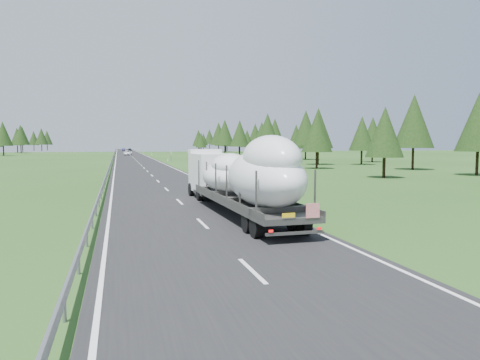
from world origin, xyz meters
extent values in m
plane|color=#214316|center=(0.00, 0.00, 0.00)|extent=(400.00, 400.00, 0.00)
cube|color=black|center=(0.00, 100.00, 0.01)|extent=(10.00, 400.00, 0.02)
cube|color=slate|center=(-5.30, 100.00, 0.60)|extent=(0.08, 400.00, 0.32)
cylinder|color=slate|center=(-5.30, 0.00, 0.30)|extent=(0.10, 0.10, 0.60)
cube|color=silver|center=(6.50, 30.00, 0.50)|extent=(0.12, 0.07, 1.00)
cube|color=black|center=(6.50, 30.00, 0.82)|extent=(0.13, 0.08, 0.12)
cube|color=silver|center=(6.50, 80.00, 0.50)|extent=(0.12, 0.07, 1.00)
cube|color=black|center=(6.50, 80.00, 0.82)|extent=(0.13, 0.08, 0.12)
cube|color=silver|center=(6.50, 130.00, 0.50)|extent=(0.12, 0.07, 1.00)
cube|color=black|center=(6.50, 130.00, 0.82)|extent=(0.13, 0.08, 0.12)
cube|color=silver|center=(6.50, 180.00, 0.50)|extent=(0.12, 0.07, 1.00)
cube|color=black|center=(6.50, 180.00, 0.82)|extent=(0.13, 0.08, 0.12)
cube|color=silver|center=(6.50, 230.00, 0.50)|extent=(0.12, 0.07, 1.00)
cube|color=black|center=(6.50, 230.00, 0.82)|extent=(0.13, 0.08, 0.12)
cube|color=silver|center=(6.50, 280.00, 0.50)|extent=(0.12, 0.07, 1.00)
cube|color=black|center=(6.50, 280.00, 0.82)|extent=(0.13, 0.08, 0.12)
cube|color=silver|center=(6.50, 330.00, 0.50)|extent=(0.12, 0.07, 1.00)
cube|color=black|center=(6.50, 330.00, 0.82)|extent=(0.13, 0.08, 0.12)
cylinder|color=slate|center=(7.20, 80.00, 1.00)|extent=(0.08, 0.08, 2.00)
cube|color=silver|center=(7.20, 80.00, 2.00)|extent=(0.05, 0.90, 1.20)
cylinder|color=black|center=(39.63, 26.24, 1.78)|extent=(0.36, 0.36, 3.55)
cone|color=black|center=(39.63, 26.24, 6.71)|extent=(5.53, 5.53, 7.40)
cylinder|color=black|center=(39.58, 39.43, 1.95)|extent=(0.36, 0.36, 3.90)
cone|color=black|center=(39.58, 39.43, 7.37)|extent=(6.07, 6.07, 8.13)
cylinder|color=black|center=(40.42, 56.52, 1.55)|extent=(0.36, 0.36, 3.11)
cone|color=black|center=(40.42, 56.52, 5.87)|extent=(4.83, 4.83, 6.47)
cylinder|color=black|center=(48.65, 66.67, 1.64)|extent=(0.36, 0.36, 3.28)
cone|color=black|center=(48.65, 66.67, 6.20)|extent=(5.11, 5.11, 6.84)
cylinder|color=black|center=(40.61, 84.22, 2.06)|extent=(0.36, 0.36, 4.12)
cone|color=black|center=(40.61, 84.22, 7.79)|extent=(6.41, 6.41, 8.59)
cylinder|color=black|center=(41.77, 93.48, 1.53)|extent=(0.36, 0.36, 3.06)
cone|color=black|center=(41.77, 93.48, 5.77)|extent=(4.75, 4.75, 6.37)
cylinder|color=black|center=(40.96, 108.55, 1.93)|extent=(0.36, 0.36, 3.86)
cone|color=black|center=(40.96, 108.55, 7.29)|extent=(6.00, 6.00, 8.04)
cylinder|color=black|center=(41.89, 121.99, 1.62)|extent=(0.36, 0.36, 3.25)
cone|color=black|center=(41.89, 121.99, 6.13)|extent=(5.05, 5.05, 6.76)
cylinder|color=black|center=(41.12, 139.90, 1.51)|extent=(0.36, 0.36, 3.01)
cone|color=black|center=(41.12, 139.90, 5.69)|extent=(4.68, 4.68, 6.27)
cylinder|color=black|center=(47.38, 150.67, 1.98)|extent=(0.36, 0.36, 3.96)
cone|color=black|center=(47.38, 150.67, 7.49)|extent=(6.16, 6.16, 8.26)
cylinder|color=black|center=(45.07, 166.79, 1.80)|extent=(0.36, 0.36, 3.60)
cone|color=black|center=(45.07, 166.79, 6.80)|extent=(5.60, 5.60, 7.50)
cylinder|color=black|center=(42.96, 181.89, 2.13)|extent=(0.36, 0.36, 4.25)
cone|color=black|center=(42.96, 181.89, 8.03)|extent=(6.62, 6.62, 8.86)
cylinder|color=black|center=(45.21, 192.47, 1.49)|extent=(0.36, 0.36, 2.97)
cone|color=black|center=(45.21, 192.47, 5.61)|extent=(4.62, 4.62, 6.19)
cylinder|color=black|center=(48.95, 205.34, 1.93)|extent=(0.36, 0.36, 3.86)
cone|color=black|center=(48.95, 205.34, 7.30)|extent=(6.01, 6.01, 8.05)
cylinder|color=black|center=(48.78, 224.67, 1.49)|extent=(0.36, 0.36, 2.98)
cone|color=black|center=(48.78, 224.67, 5.63)|extent=(4.64, 4.64, 6.21)
cylinder|color=black|center=(42.19, 234.70, 1.62)|extent=(0.36, 0.36, 3.23)
cone|color=black|center=(42.19, 234.70, 6.11)|extent=(5.03, 5.03, 6.73)
cylinder|color=black|center=(48.23, 248.48, 2.08)|extent=(0.36, 0.36, 4.16)
cone|color=black|center=(48.23, 248.48, 7.86)|extent=(6.47, 6.47, 8.67)
cylinder|color=black|center=(26.08, 25.61, 1.42)|extent=(0.36, 0.36, 2.83)
cone|color=black|center=(26.08, 25.61, 5.35)|extent=(4.41, 4.41, 5.91)
cylinder|color=black|center=(26.53, 45.80, 1.56)|extent=(0.36, 0.36, 3.13)
cone|color=black|center=(26.53, 45.80, 5.90)|extent=(4.86, 4.86, 6.51)
cylinder|color=black|center=(32.49, 58.63, 1.81)|extent=(0.36, 0.36, 3.63)
cone|color=black|center=(32.49, 58.63, 6.85)|extent=(5.64, 5.64, 7.56)
cylinder|color=black|center=(28.60, 77.47, 1.83)|extent=(0.36, 0.36, 3.66)
cone|color=black|center=(28.60, 77.47, 6.91)|extent=(5.69, 5.69, 7.62)
cylinder|color=black|center=(31.61, 91.55, 1.61)|extent=(0.36, 0.36, 3.22)
cone|color=black|center=(31.61, 91.55, 6.08)|extent=(5.01, 5.01, 6.71)
cylinder|color=black|center=(29.41, 105.47, 1.80)|extent=(0.36, 0.36, 3.59)
cone|color=black|center=(29.41, 105.47, 6.79)|extent=(5.59, 5.59, 7.49)
cylinder|color=black|center=(28.69, 121.29, 1.95)|extent=(0.36, 0.36, 3.90)
cone|color=black|center=(28.69, 121.29, 7.37)|extent=(6.07, 6.07, 8.13)
cylinder|color=black|center=(30.96, 141.36, 1.96)|extent=(0.36, 0.36, 3.92)
cone|color=black|center=(30.96, 141.36, 7.40)|extent=(6.10, 6.10, 8.17)
cylinder|color=black|center=(27.12, 155.80, 1.36)|extent=(0.36, 0.36, 2.73)
cone|color=black|center=(27.12, 155.80, 5.15)|extent=(4.25, 4.25, 5.69)
cylinder|color=black|center=(28.31, 169.17, 1.62)|extent=(0.36, 0.36, 3.25)
cone|color=black|center=(28.31, 169.17, 6.13)|extent=(5.05, 5.05, 6.77)
cylinder|color=black|center=(31.86, 186.81, 1.50)|extent=(0.36, 0.36, 3.00)
cone|color=black|center=(31.86, 186.81, 5.66)|extent=(4.66, 4.66, 6.24)
cylinder|color=black|center=(-39.26, 139.90, 1.86)|extent=(0.36, 0.36, 3.71)
cone|color=black|center=(-39.26, 139.90, 7.01)|extent=(5.77, 5.77, 7.73)
cylinder|color=black|center=(-41.86, 181.89, 1.95)|extent=(0.36, 0.36, 3.90)
cone|color=black|center=(-41.86, 181.89, 7.37)|extent=(6.07, 6.07, 8.13)
cylinder|color=black|center=(-45.17, 192.47, 1.80)|extent=(0.36, 0.36, 3.60)
cone|color=black|center=(-45.17, 192.47, 6.80)|extent=(5.60, 5.60, 7.50)
cylinder|color=black|center=(-45.50, 205.34, 1.98)|extent=(0.36, 0.36, 3.97)
cone|color=black|center=(-45.50, 205.34, 7.50)|extent=(6.17, 6.17, 8.27)
cylinder|color=black|center=(-40.30, 224.67, 1.95)|extent=(0.36, 0.36, 3.90)
cone|color=black|center=(-40.30, 224.67, 7.37)|extent=(6.07, 6.07, 8.13)
cylinder|color=black|center=(-45.49, 234.70, 1.74)|extent=(0.36, 0.36, 3.49)
cone|color=black|center=(-45.49, 234.70, 6.59)|extent=(5.43, 5.43, 7.27)
cylinder|color=black|center=(-41.00, 248.48, 1.85)|extent=(0.36, 0.36, 3.69)
cone|color=black|center=(-41.00, 248.48, 6.98)|extent=(5.75, 5.75, 7.70)
cube|color=white|center=(2.56, 10.76, 1.89)|extent=(2.64, 5.05, 2.79)
cube|color=black|center=(2.56, 13.29, 2.39)|extent=(2.29, 0.15, 1.39)
cube|color=white|center=(2.56, 12.95, 3.43)|extent=(2.52, 1.27, 0.30)
cube|color=#51504D|center=(2.56, 9.76, 0.55)|extent=(2.58, 3.06, 0.25)
cylinder|color=black|center=(1.42, 12.55, 0.50)|extent=(0.38, 1.00, 0.99)
cylinder|color=black|center=(3.71, 12.55, 0.50)|extent=(0.38, 1.00, 0.99)
cylinder|color=black|center=(1.42, 9.37, 0.50)|extent=(0.38, 1.00, 0.99)
cylinder|color=black|center=(3.71, 9.37, 0.50)|extent=(0.38, 1.00, 0.99)
cube|color=#51504D|center=(2.56, 1.31, 0.92)|extent=(3.11, 14.00, 0.26)
cube|color=#51504D|center=(1.24, 1.31, 1.16)|extent=(0.48, 13.92, 0.24)
cube|color=#51504D|center=(3.89, 1.31, 1.16)|extent=(0.48, 13.92, 0.24)
cube|color=#51504D|center=(1.24, -4.66, 1.99)|extent=(0.07, 0.07, 1.89)
cube|color=#51504D|center=(3.89, -4.66, 1.99)|extent=(0.07, 0.07, 1.89)
cube|color=#51504D|center=(1.24, -2.27, 1.99)|extent=(0.07, 0.07, 1.89)
cube|color=#51504D|center=(3.89, -2.27, 1.99)|extent=(0.07, 0.07, 1.89)
cube|color=#51504D|center=(1.24, 0.12, 1.99)|extent=(0.07, 0.07, 1.89)
cube|color=#51504D|center=(3.89, 0.12, 1.99)|extent=(0.07, 0.07, 1.89)
cube|color=#51504D|center=(1.24, 2.50, 1.99)|extent=(0.07, 0.07, 1.89)
cube|color=#51504D|center=(3.89, 2.50, 1.99)|extent=(0.07, 0.07, 1.89)
cube|color=#51504D|center=(1.24, 4.89, 1.99)|extent=(0.07, 0.07, 1.89)
cube|color=#51504D|center=(3.89, 4.89, 1.99)|extent=(0.07, 0.07, 1.89)
cube|color=#51504D|center=(1.24, 7.28, 1.99)|extent=(0.07, 0.07, 1.89)
cube|color=#51504D|center=(3.89, 7.28, 1.99)|extent=(0.07, 0.07, 1.89)
cylinder|color=black|center=(1.47, -4.06, 0.50)|extent=(0.43, 1.01, 0.99)
cylinder|color=black|center=(3.66, -4.06, 0.50)|extent=(0.43, 1.01, 0.99)
cylinder|color=black|center=(1.47, -2.87, 0.50)|extent=(0.43, 1.01, 0.99)
cylinder|color=black|center=(3.66, -2.87, 0.50)|extent=(0.43, 1.01, 0.99)
cube|color=#51504D|center=(2.56, -5.60, 0.45)|extent=(2.49, 0.19, 0.12)
cube|color=red|center=(3.31, -5.67, 1.34)|extent=(0.60, 0.06, 0.60)
cube|color=yellow|center=(2.26, -5.67, 1.19)|extent=(0.55, 0.06, 0.18)
cube|color=red|center=(1.52, -5.67, 0.60)|extent=(0.18, 0.07, 0.10)
cube|color=red|center=(3.61, -5.67, 0.60)|extent=(0.18, 0.07, 0.10)
ellipsoid|color=white|center=(2.56, -1.87, 2.40)|extent=(3.29, 8.00, 2.71)
ellipsoid|color=white|center=(2.56, -2.86, 3.34)|extent=(2.47, 5.08, 2.17)
ellipsoid|color=white|center=(2.56, 4.89, 2.01)|extent=(3.12, 6.14, 1.93)
ellipsoid|color=white|center=(2.56, 4.13, 2.68)|extent=(2.35, 3.90, 1.54)
imported|color=white|center=(-0.89, 136.35, 0.76)|extent=(2.95, 5.65, 1.52)
imported|color=black|center=(1.97, 228.06, 0.67)|extent=(1.99, 4.11, 1.35)
imported|color=#191844|center=(-1.27, 227.74, 0.66)|extent=(1.53, 4.03, 1.31)
camera|label=1|loc=(-4.05, -23.00, 4.07)|focal=35.00mm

